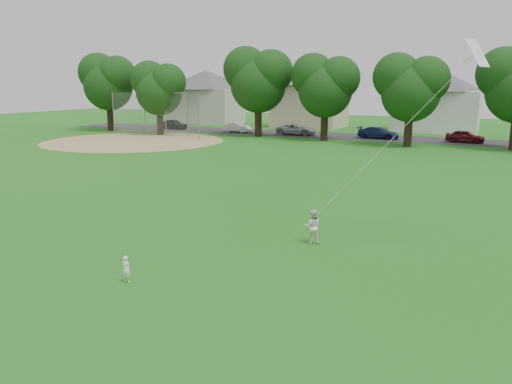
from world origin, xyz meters
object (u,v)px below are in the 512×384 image
at_px(older_boy, 313,226).
at_px(toddler, 126,269).
at_px(baseball_backstop, 163,115).
at_px(kite, 390,141).

bearing_deg(older_boy, toddler, 36.13).
bearing_deg(older_boy, baseball_backstop, -67.92).
bearing_deg(baseball_backstop, older_boy, -46.27).
relative_size(toddler, baseball_backstop, 0.07).
relative_size(kite, baseball_backstop, 0.70).
bearing_deg(toddler, kite, -133.77).
bearing_deg(kite, toddler, -133.44).
bearing_deg(baseball_backstop, toddler, -55.39).
xyz_separation_m(older_boy, kite, (2.44, 0.64, 3.12)).
distance_m(older_boy, kite, 4.01).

